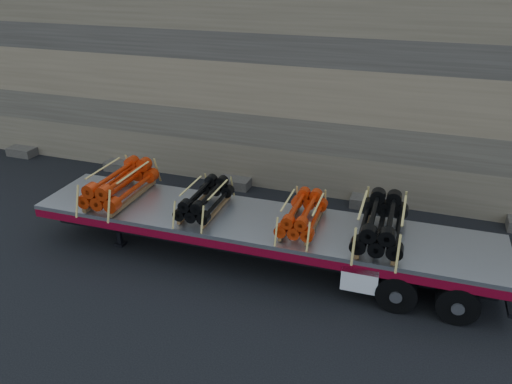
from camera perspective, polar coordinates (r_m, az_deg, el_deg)
ground at (r=14.13m, az=1.79°, el=-8.64°), size 120.00×120.00×0.00m
rock_wall at (r=18.56m, az=8.25°, el=11.35°), size 44.00×3.00×7.00m
trailer at (r=14.15m, az=0.22°, el=-5.46°), size 13.04×2.77×1.30m
bundle_front at (r=15.40m, az=-15.28°, el=0.82°), size 1.30×2.52×0.88m
bundle_midfront at (r=14.18m, az=-5.87°, el=-0.90°), size 1.06×2.05×0.72m
bundle_midrear at (r=13.37m, az=5.32°, el=-2.60°), size 1.04×2.02×0.71m
bundle_rear at (r=13.10m, az=14.12°, el=-3.53°), size 1.29×2.49×0.88m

